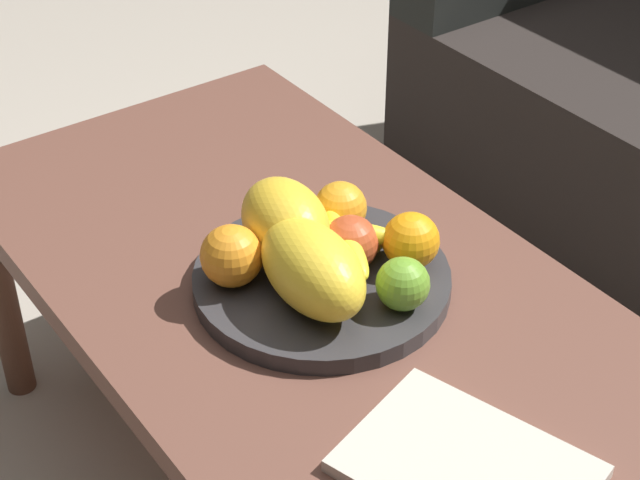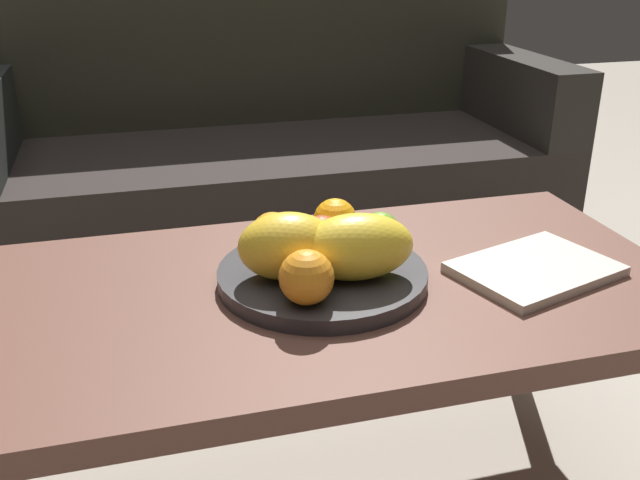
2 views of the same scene
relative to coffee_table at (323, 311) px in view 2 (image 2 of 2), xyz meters
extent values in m
cube|color=brown|center=(0.00, 0.00, 0.03)|extent=(1.17, 0.60, 0.04)
cylinder|color=brown|center=(-0.55, 0.26, -0.20)|extent=(0.05, 0.05, 0.41)
cylinder|color=brown|center=(0.55, 0.26, -0.20)|extent=(0.05, 0.05, 0.41)
cube|color=#282220|center=(0.13, 1.05, -0.21)|extent=(1.70, 0.70, 0.40)
cube|color=#27271D|center=(0.13, 1.33, 0.24)|extent=(1.70, 0.14, 0.50)
cube|color=#282521|center=(0.91, 1.05, 0.10)|extent=(0.14, 0.70, 0.22)
cylinder|color=#333134|center=(0.00, 0.01, 0.06)|extent=(0.34, 0.34, 0.03)
ellipsoid|color=yellow|center=(0.04, -0.04, 0.13)|extent=(0.19, 0.12, 0.10)
ellipsoid|color=yellow|center=(-0.06, -0.01, 0.13)|extent=(0.17, 0.13, 0.11)
sphere|color=orange|center=(0.05, 0.11, 0.11)|extent=(0.08, 0.08, 0.08)
sphere|color=orange|center=(-0.06, 0.08, 0.11)|extent=(0.07, 0.07, 0.07)
sphere|color=orange|center=(-0.05, -0.10, 0.11)|extent=(0.08, 0.08, 0.08)
sphere|color=#69A22E|center=(0.11, 0.05, 0.11)|extent=(0.07, 0.07, 0.07)
sphere|color=#B94926|center=(0.01, 0.05, 0.11)|extent=(0.07, 0.07, 0.07)
ellipsoid|color=gold|center=(0.01, 0.04, 0.09)|extent=(0.05, 0.15, 0.03)
ellipsoid|color=gold|center=(0.00, 0.04, 0.09)|extent=(0.14, 0.12, 0.03)
ellipsoid|color=yellow|center=(-0.01, 0.04, 0.12)|extent=(0.12, 0.14, 0.03)
ellipsoid|color=yellow|center=(0.02, 0.03, 0.12)|extent=(0.15, 0.08, 0.03)
cube|color=beige|center=(0.35, -0.05, 0.06)|extent=(0.29, 0.25, 0.02)
camera|label=1|loc=(0.87, -0.62, 0.90)|focal=59.00mm
camera|label=2|loc=(-0.27, -0.99, 0.57)|focal=40.40mm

